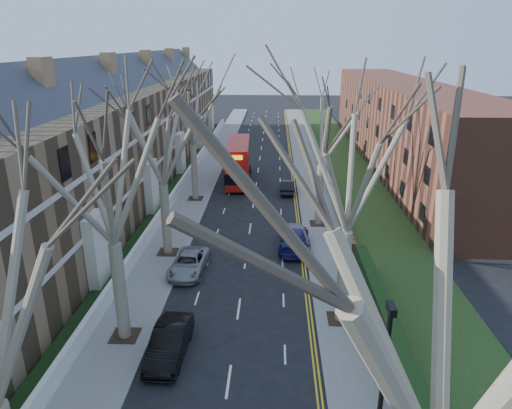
# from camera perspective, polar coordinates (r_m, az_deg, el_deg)

# --- Properties ---
(pavement_left) EXTENTS (3.00, 102.00, 0.12)m
(pavement_left) POSITION_cam_1_polar(r_m,az_deg,el_deg) (55.26, -5.97, 4.41)
(pavement_left) COLOR slate
(pavement_left) RESTS_ON ground
(pavement_right) EXTENTS (3.00, 102.00, 0.12)m
(pavement_right) POSITION_cam_1_polar(r_m,az_deg,el_deg) (54.83, 6.58, 4.26)
(pavement_right) COLOR slate
(pavement_right) RESTS_ON ground
(terrace_left) EXTENTS (9.70, 78.00, 13.60)m
(terrace_left) POSITION_cam_1_polar(r_m,az_deg,el_deg) (48.22, -16.68, 8.11)
(terrace_left) COLOR brown
(terrace_left) RESTS_ON ground
(flats_right) EXTENTS (13.97, 54.00, 10.00)m
(flats_right) POSITION_cam_1_polar(r_m,az_deg,el_deg) (59.58, 17.72, 9.56)
(flats_right) COLOR brown
(flats_right) RESTS_ON ground
(wall_hedge_right) EXTENTS (0.70, 24.00, 1.80)m
(wall_hedge_right) POSITION_cam_1_polar(r_m,az_deg,el_deg) (21.48, 18.53, -20.28)
(wall_hedge_right) COLOR brown
(wall_hedge_right) RESTS_ON ground
(front_wall_left) EXTENTS (0.30, 78.00, 1.00)m
(front_wall_left) POSITION_cam_1_polar(r_m,az_deg,el_deg) (47.82, -9.29, 2.51)
(front_wall_left) COLOR white
(front_wall_left) RESTS_ON ground
(grass_verge_right) EXTENTS (6.00, 102.00, 0.06)m
(grass_verge_right) POSITION_cam_1_polar(r_m,az_deg,el_deg) (55.32, 11.24, 4.25)
(grass_verge_right) COLOR #223915
(grass_verge_right) RESTS_ON ground
(tree_left_mid) EXTENTS (10.50, 10.50, 14.71)m
(tree_left_mid) POSITION_cam_1_polar(r_m,az_deg,el_deg) (21.74, -18.36, 5.38)
(tree_left_mid) COLOR #776F55
(tree_left_mid) RESTS_ON ground
(tree_left_far) EXTENTS (10.15, 10.15, 14.22)m
(tree_left_far) POSITION_cam_1_polar(r_m,az_deg,el_deg) (31.15, -12.02, 9.45)
(tree_left_far) COLOR #776F55
(tree_left_far) RESTS_ON ground
(tree_left_dist) EXTENTS (10.50, 10.50, 14.71)m
(tree_left_dist) POSITION_cam_1_polar(r_m,az_deg,el_deg) (42.71, -8.13, 12.81)
(tree_left_dist) COLOR #776F55
(tree_left_dist) RESTS_ON ground
(tree_right_near) EXTENTS (10.85, 10.85, 15.20)m
(tree_right_near) POSITION_cam_1_polar(r_m,az_deg,el_deg) (9.80, 25.03, -11.16)
(tree_right_near) COLOR #776F55
(tree_right_near) RESTS_ON ground
(tree_right_mid) EXTENTS (10.50, 10.50, 14.71)m
(tree_right_mid) POSITION_cam_1_polar(r_m,az_deg,el_deg) (22.61, 11.96, 6.48)
(tree_right_mid) COLOR #776F55
(tree_right_mid) RESTS_ON ground
(tree_right_far) EXTENTS (10.15, 10.15, 14.22)m
(tree_right_far) POSITION_cam_1_polar(r_m,az_deg,el_deg) (36.31, 8.47, 11.09)
(tree_right_far) COLOR #776F55
(tree_right_far) RESTS_ON ground
(double_decker_bus) EXTENTS (2.88, 10.23, 4.27)m
(double_decker_bus) POSITION_cam_1_polar(r_m,az_deg,el_deg) (49.90, -2.21, 5.25)
(double_decker_bus) COLOR #B1120C
(double_decker_bus) RESTS_ON ground
(car_left_mid) EXTENTS (1.70, 4.55, 1.48)m
(car_left_mid) POSITION_cam_1_polar(r_m,az_deg,el_deg) (23.59, -10.77, -16.58)
(car_left_mid) COLOR black
(car_left_mid) RESTS_ON ground
(car_left_far) EXTENTS (2.44, 4.73, 1.28)m
(car_left_far) POSITION_cam_1_polar(r_m,az_deg,el_deg) (30.94, -8.38, -7.26)
(car_left_far) COLOR gray
(car_left_far) RESTS_ON ground
(car_right_near) EXTENTS (2.51, 5.38, 1.52)m
(car_right_near) POSITION_cam_1_polar(r_m,az_deg,el_deg) (34.03, 4.77, -4.29)
(car_right_near) COLOR navy
(car_right_near) RESTS_ON ground
(car_right_mid) EXTENTS (2.32, 4.75, 1.56)m
(car_right_mid) POSITION_cam_1_polar(r_m,az_deg,el_deg) (34.87, 4.96, -3.64)
(car_right_mid) COLOR gray
(car_right_mid) RESTS_ON ground
(car_right_far) EXTENTS (1.50, 4.00, 1.30)m
(car_right_far) POSITION_cam_1_polar(r_m,az_deg,el_deg) (46.47, 3.93, 2.26)
(car_right_far) COLOR black
(car_right_far) RESTS_ON ground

